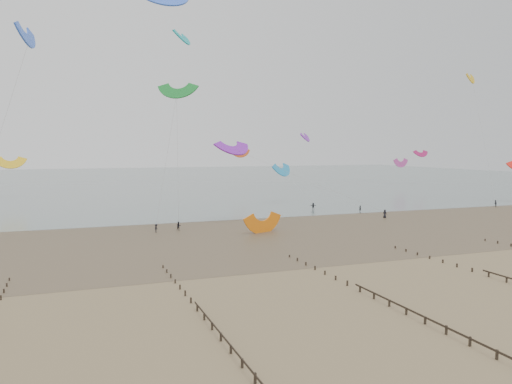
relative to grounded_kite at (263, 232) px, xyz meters
The scene contains 6 objects.
ground 33.82m from the grounded_kite, 103.94° to the right, with size 500.00×500.00×0.00m, color brown.
sea_and_shore 12.33m from the grounded_kite, behind, with size 500.00×665.00×0.03m.
groynes 52.04m from the grounded_kite, 94.57° to the right, with size 72.16×50.16×1.00m.
kitesurfers 20.91m from the grounded_kite, 45.48° to the left, with size 156.30×22.85×1.87m.
grounded_kite is the anchor object (origin of this frame).
kites_airborne 59.73m from the grounded_kite, 108.04° to the left, with size 228.53×122.77×38.71m.
Camera 1 is at (-25.04, -51.78, 15.51)m, focal length 35.00 mm.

